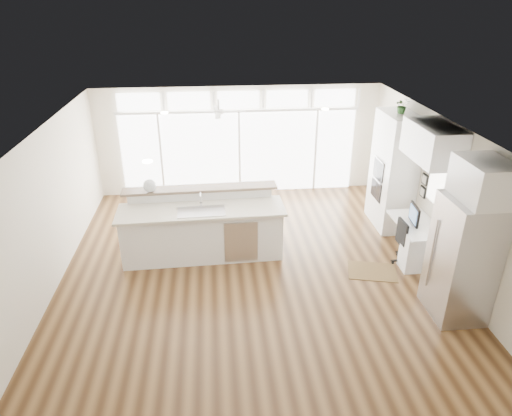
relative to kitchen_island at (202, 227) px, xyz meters
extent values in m
cube|color=#3E2613|center=(0.92, -0.80, -0.64)|extent=(7.00, 8.00, 0.02)
cube|color=white|center=(0.92, -0.80, 2.07)|extent=(7.00, 8.00, 0.02)
cube|color=beige|center=(0.92, 3.20, 0.72)|extent=(7.00, 0.04, 2.70)
cube|color=beige|center=(0.92, -4.80, 0.72)|extent=(7.00, 0.04, 2.70)
cube|color=beige|center=(-2.58, -0.80, 0.72)|extent=(0.04, 8.00, 2.70)
cube|color=beige|center=(4.42, -0.80, 0.72)|extent=(0.04, 8.00, 2.70)
cube|color=white|center=(0.92, 3.14, 0.42)|extent=(5.80, 0.06, 2.08)
cube|color=white|center=(0.92, 3.14, 1.75)|extent=(5.90, 0.06, 0.40)
cube|color=white|center=(4.38, -0.50, 0.92)|extent=(0.04, 0.85, 0.85)
cube|color=silver|center=(0.42, 2.00, 1.85)|extent=(1.16, 1.16, 0.32)
cube|color=white|center=(0.92, -0.60, 2.05)|extent=(3.40, 3.00, 0.02)
cube|color=white|center=(4.09, 1.00, 0.62)|extent=(0.64, 1.20, 2.50)
cube|color=white|center=(4.05, -0.50, -0.25)|extent=(0.72, 1.30, 0.76)
cube|color=white|center=(4.09, -0.50, 1.72)|extent=(0.64, 1.30, 0.64)
cube|color=#BBBBC0|center=(4.03, -2.15, 0.37)|extent=(0.76, 0.90, 2.00)
cube|color=white|center=(4.09, -2.15, 1.67)|extent=(0.64, 0.90, 0.60)
cube|color=black|center=(4.38, 0.12, 0.77)|extent=(0.06, 0.22, 0.80)
cube|color=white|center=(0.00, 0.00, 0.00)|extent=(3.19, 1.28, 1.25)
cube|color=#392612|center=(3.14, -0.89, -0.62)|extent=(1.01, 0.83, 0.01)
cube|color=black|center=(3.91, -0.67, -0.17)|extent=(0.48, 0.44, 0.91)
sphere|color=silver|center=(-0.96, 0.37, 0.75)|extent=(0.27, 0.27, 0.26)
cube|color=black|center=(3.97, -0.50, 0.34)|extent=(0.13, 0.49, 0.40)
cube|color=white|center=(3.80, -0.50, 0.14)|extent=(0.14, 0.33, 0.02)
imported|color=#2E5F28|center=(4.09, 1.00, 2.00)|extent=(0.31, 0.34, 0.25)
camera|label=1|loc=(0.28, -7.82, 4.11)|focal=32.00mm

